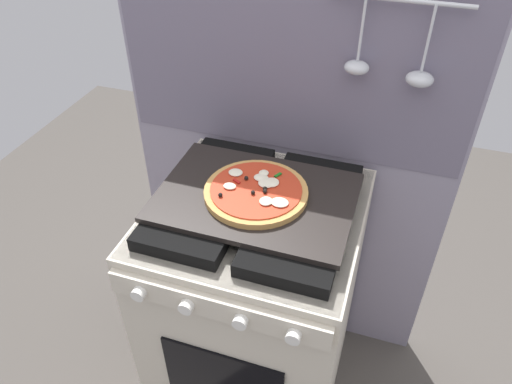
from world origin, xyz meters
The scene contains 5 objects.
ground_plane centered at (0.00, 0.00, 0.00)m, with size 4.00×4.00×0.00m, color #4C4742.
kitchen_backsplash centered at (0.00, 0.33, 0.79)m, with size 1.10×0.09×1.55m.
stove centered at (0.00, 0.00, 0.45)m, with size 0.60×0.64×0.90m.
baking_tray centered at (0.00, 0.00, 0.91)m, with size 0.54×0.38×0.02m, color black.
pizza_left centered at (0.00, 0.00, 0.93)m, with size 0.29×0.29×0.03m.
Camera 1 is at (0.33, -0.99, 1.76)m, focal length 34.04 mm.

